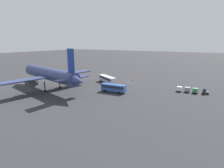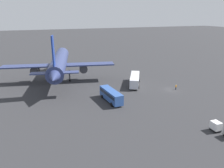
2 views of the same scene
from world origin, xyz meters
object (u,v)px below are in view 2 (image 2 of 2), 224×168
shuttle_bus_near (135,79)px  worker_person (176,87)px  airplane (59,63)px  cargo_cart_white (216,126)px  shuttle_bus_far (111,95)px

shuttle_bus_near → worker_person: shuttle_bus_near is taller
airplane → worker_person: size_ratio=25.90×
cargo_cart_white → airplane: bearing=26.9°
worker_person → cargo_cart_white: (-24.41, 8.59, 0.32)m
airplane → worker_person: (-23.44, -32.83, -5.76)m
shuttle_bus_far → cargo_cart_white: size_ratio=5.02×
shuttle_bus_near → cargo_cart_white: size_ratio=6.03×
worker_person → cargo_cart_white: 25.88m
airplane → cargo_cart_white: 53.91m
cargo_cart_white → shuttle_bus_far: bearing=32.0°
worker_person → cargo_cart_white: size_ratio=0.84×
shuttle_bus_near → worker_person: (-9.36, -9.96, -1.12)m
airplane → shuttle_bus_far: 27.23m
worker_person → shuttle_bus_near: bearing=46.8°
shuttle_bus_far → cargo_cart_white: shuttle_bus_far is taller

